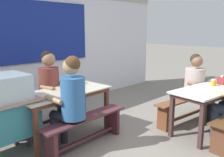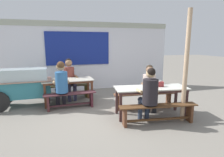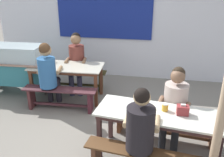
{
  "view_description": "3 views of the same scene",
  "coord_description": "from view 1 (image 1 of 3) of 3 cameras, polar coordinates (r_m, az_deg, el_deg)",
  "views": [
    {
      "loc": [
        -2.96,
        -1.95,
        1.7
      ],
      "look_at": [
        -0.11,
        0.86,
        0.87
      ],
      "focal_mm": 38.88,
      "sensor_mm": 36.0,
      "label": 1
    },
    {
      "loc": [
        -1.07,
        -4.45,
        1.84
      ],
      "look_at": [
        0.4,
        0.8,
        0.77
      ],
      "focal_mm": 29.32,
      "sensor_mm": 36.0,
      "label": 2
    },
    {
      "loc": [
        0.94,
        -3.41,
        2.44
      ],
      "look_at": [
        0.24,
        0.28,
        0.9
      ],
      "focal_mm": 39.43,
      "sensor_mm": 36.0,
      "label": 3
    }
  ],
  "objects": [
    {
      "name": "condiment_jar",
      "position": [
        4.45,
        22.7,
        -0.91
      ],
      "size": [
        0.09,
        0.09,
        0.11
      ],
      "color": "gold",
      "rests_on": "dining_table_near"
    },
    {
      "name": "bench_far_front",
      "position": [
        3.61,
        -6.2,
        -11.18
      ],
      "size": [
        1.45,
        0.35,
        0.45
      ],
      "color": "#4C282E",
      "rests_on": "ground_plane"
    },
    {
      "name": "bench_near_back",
      "position": [
        4.77,
        17.6,
        -6.05
      ],
      "size": [
        1.73,
        0.44,
        0.45
      ],
      "color": "brown",
      "rests_on": "ground_plane"
    },
    {
      "name": "dining_table_far",
      "position": [
        3.86,
        -11.36,
        -4.07
      ],
      "size": [
        1.54,
        0.78,
        0.75
      ],
      "color": "beige",
      "rests_on": "ground_plane"
    },
    {
      "name": "person_center_facing",
      "position": [
        4.24,
        -14.04,
        -1.37
      ],
      "size": [
        0.5,
        0.59,
        1.34
      ],
      "color": "#32324C",
      "rests_on": "ground_plane"
    },
    {
      "name": "person_left_back_turned",
      "position": [
        3.36,
        -9.78,
        -4.41
      ],
      "size": [
        0.48,
        0.55,
        1.35
      ],
      "color": "#27252E",
      "rests_on": "ground_plane"
    },
    {
      "name": "bench_far_back",
      "position": [
        4.37,
        -15.19,
        -7.51
      ],
      "size": [
        1.51,
        0.35,
        0.45
      ],
      "color": "#3F391A",
      "rests_on": "ground_plane"
    },
    {
      "name": "dining_table_near",
      "position": [
        4.43,
        23.31,
        -2.75
      ],
      "size": [
        1.88,
        0.85,
        0.75
      ],
      "color": "silver",
      "rests_on": "ground_plane"
    },
    {
      "name": "ground_plane",
      "position": [
        3.93,
        10.38,
        -14.17
      ],
      "size": [
        40.0,
        40.0,
        0.0
      ],
      "primitive_type": "plane",
      "color": "gray"
    },
    {
      "name": "person_right_near_table",
      "position": [
        4.74,
        19.33,
        -0.93
      ],
      "size": [
        0.52,
        0.56,
        1.25
      ],
      "color": "#222326",
      "rests_on": "ground_plane"
    },
    {
      "name": "tissue_box",
      "position": [
        4.64,
        24.44,
        -0.42
      ],
      "size": [
        0.16,
        0.12,
        0.15
      ],
      "color": "maroon",
      "rests_on": "dining_table_near"
    },
    {
      "name": "backdrop_wall",
      "position": [
        5.55,
        -13.51,
        8.1
      ],
      "size": [
        6.6,
        0.23,
        2.63
      ],
      "color": "white",
      "rests_on": "ground_plane"
    }
  ]
}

